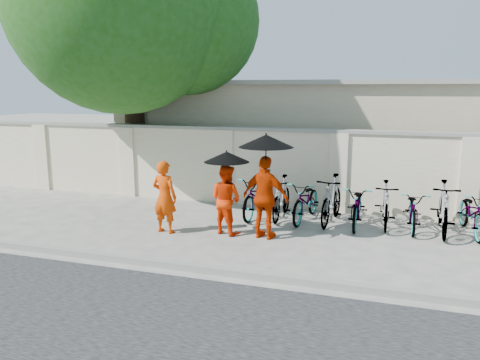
% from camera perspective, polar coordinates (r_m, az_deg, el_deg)
% --- Properties ---
extents(ground, '(80.00, 80.00, 0.00)m').
position_cam_1_polar(ground, '(9.76, -2.17, -7.37)').
color(ground, '#AAA38F').
extents(kerb, '(40.00, 0.16, 0.12)m').
position_cam_1_polar(kerb, '(8.26, -6.24, -10.51)').
color(kerb, gray).
rests_on(kerb, ground).
extents(compound_wall, '(20.00, 0.30, 2.00)m').
position_cam_1_polar(compound_wall, '(12.28, 7.29, 1.21)').
color(compound_wall, silver).
rests_on(compound_wall, ground).
extents(building_behind, '(14.00, 6.00, 3.20)m').
position_cam_1_polar(building_behind, '(15.82, 13.45, 5.40)').
color(building_behind, '#B3A78C').
rests_on(building_behind, ground).
extents(shade_tree, '(6.70, 6.20, 8.20)m').
position_cam_1_polar(shade_tree, '(13.67, -13.24, 19.27)').
color(shade_tree, '#372419').
rests_on(shade_tree, ground).
extents(monk_left, '(0.62, 0.45, 1.59)m').
position_cam_1_polar(monk_left, '(10.22, -9.18, -2.05)').
color(monk_left, '#D23903').
rests_on(monk_left, ground).
extents(monk_center, '(0.89, 0.79, 1.51)m').
position_cam_1_polar(monk_center, '(10.05, -1.72, -2.36)').
color(monk_center, red).
rests_on(monk_center, ground).
extents(parasol_center, '(0.96, 0.96, 0.94)m').
position_cam_1_polar(parasol_center, '(9.79, -1.64, 2.84)').
color(parasol_center, black).
rests_on(parasol_center, ground).
extents(monk_right, '(1.09, 0.63, 1.74)m').
position_cam_1_polar(monk_right, '(9.69, 3.13, -2.17)').
color(monk_right, '#BA2800').
rests_on(monk_right, ground).
extents(parasol_right, '(1.11, 1.11, 1.20)m').
position_cam_1_polar(parasol_right, '(9.40, 3.20, 4.78)').
color(parasol_right, black).
rests_on(parasol_right, ground).
extents(bike_0, '(0.80, 1.96, 1.01)m').
position_cam_1_polar(bike_0, '(11.44, 2.21, -1.98)').
color(bike_0, gray).
rests_on(bike_0, ground).
extents(bike_1, '(0.49, 1.72, 1.03)m').
position_cam_1_polar(bike_1, '(11.26, 5.08, -2.17)').
color(bike_1, gray).
rests_on(bike_1, ground).
extents(bike_2, '(0.86, 1.91, 0.97)m').
position_cam_1_polar(bike_2, '(11.18, 8.09, -2.50)').
color(bike_2, gray).
rests_on(bike_2, ground).
extents(bike_3, '(0.73, 1.92, 1.12)m').
position_cam_1_polar(bike_3, '(11.03, 11.11, -2.37)').
color(bike_3, gray).
rests_on(bike_3, ground).
extents(bike_4, '(0.64, 1.82, 0.95)m').
position_cam_1_polar(bike_4, '(10.97, 14.17, -3.03)').
color(bike_4, gray).
rests_on(bike_4, ground).
extents(bike_5, '(0.56, 1.73, 1.03)m').
position_cam_1_polar(bike_5, '(11.07, 17.30, -2.89)').
color(bike_5, gray).
rests_on(bike_5, ground).
extents(bike_6, '(0.61, 1.72, 0.90)m').
position_cam_1_polar(bike_6, '(11.04, 20.37, -3.45)').
color(bike_6, gray).
rests_on(bike_6, ground).
extents(bike_7, '(0.58, 1.90, 1.13)m').
position_cam_1_polar(bike_7, '(10.95, 23.55, -3.18)').
color(bike_7, gray).
rests_on(bike_7, ground).
extents(bike_8, '(0.84, 1.88, 0.96)m').
position_cam_1_polar(bike_8, '(11.18, 26.49, -3.60)').
color(bike_8, gray).
rests_on(bike_8, ground).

